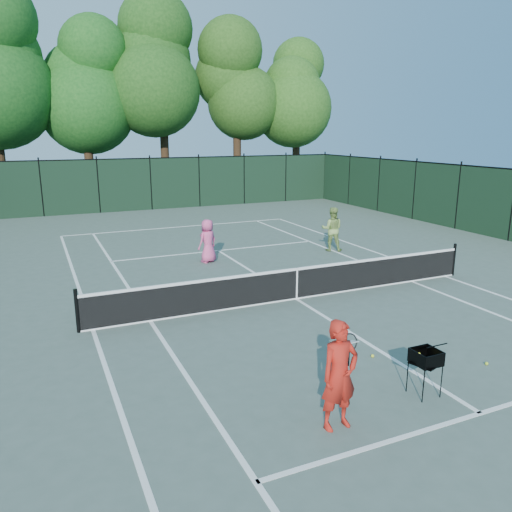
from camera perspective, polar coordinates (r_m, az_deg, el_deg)
name	(u,v)px	position (r m, az deg, el deg)	size (l,w,h in m)	color
ground	(296,299)	(14.09, 4.63, -4.93)	(90.00, 90.00, 0.00)	#4B5C51
sideline_doubles_left	(93,330)	(12.56, -18.14, -8.04)	(0.10, 23.77, 0.01)	white
sideline_doubles_right	(445,276)	(17.31, 20.78, -2.18)	(0.10, 23.77, 0.01)	white
sideline_singles_left	(150,321)	(12.74, -11.97, -7.30)	(0.10, 23.77, 0.01)	white
sideline_singles_right	(412,281)	(16.39, 17.37, -2.78)	(0.10, 23.77, 0.01)	white
baseline_far	(180,227)	(24.83, -8.67, 3.32)	(10.97, 0.10, 0.01)	white
service_line_near	(480,413)	(9.51, 24.27, -16.06)	(8.23, 0.10, 0.01)	white
service_line_far	(218,250)	(19.71, -4.33, 0.63)	(8.23, 0.10, 0.01)	white
center_service_line	(296,299)	(14.09, 4.63, -4.91)	(0.10, 12.80, 0.01)	white
tennis_net	(297,283)	(13.94, 4.67, -3.07)	(11.69, 0.09, 1.06)	black
fence_far	(151,184)	(30.50, -11.92, 8.01)	(24.00, 0.05, 3.00)	black
tree_2	(82,77)	(33.77, -19.23, 18.71)	(6.00, 6.00, 12.40)	black
tree_3	(161,61)	(35.27, -10.82, 21.08)	(7.00, 7.00, 14.45)	black
tree_4	(236,77)	(36.05, -2.25, 19.77)	(6.20, 6.20, 12.97)	black
tree_5	(297,87)	(38.60, 4.75, 18.71)	(5.80, 5.80, 12.23)	black
coach	(340,375)	(8.08, 9.52, -13.27)	(0.92, 0.66, 1.79)	red
player_pink	(208,241)	(17.85, -5.53, 1.73)	(0.89, 0.76, 1.55)	#DE4E87
player_green	(332,229)	(19.71, 8.68, 3.06)	(1.05, 1.00, 1.72)	#8BA954
ball_hopper	(426,357)	(9.43, 18.86, -10.92)	(0.57, 0.57, 0.86)	black
loose_ball_near_cart	(487,364)	(11.28, 24.86, -11.09)	(0.07, 0.07, 0.07)	#AFCE2A
loose_ball_midcourt	(373,356)	(10.87, 13.18, -11.06)	(0.07, 0.07, 0.07)	yellow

